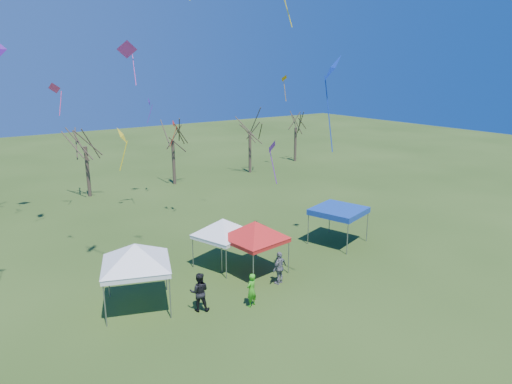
% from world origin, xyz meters
% --- Properties ---
extents(ground, '(140.00, 140.00, 0.00)m').
position_xyz_m(ground, '(0.00, 0.00, 0.00)').
color(ground, '#284114').
rests_on(ground, ground).
extents(tree_2, '(3.71, 3.71, 8.18)m').
position_xyz_m(tree_2, '(-2.37, 24.38, 6.29)').
color(tree_2, '#3D2D21').
rests_on(tree_2, ground).
extents(tree_3, '(3.59, 3.59, 7.91)m').
position_xyz_m(tree_3, '(6.03, 24.04, 6.08)').
color(tree_3, '#3D2D21').
rests_on(tree_3, ground).
extents(tree_4, '(3.58, 3.58, 7.89)m').
position_xyz_m(tree_4, '(15.36, 24.00, 6.06)').
color(tree_4, '#3D2D21').
rests_on(tree_4, ground).
extents(tree_5, '(3.39, 3.39, 7.46)m').
position_xyz_m(tree_5, '(23.72, 26.07, 5.73)').
color(tree_5, '#3D2D21').
rests_on(tree_5, ground).
extents(tent_white_west, '(4.15, 4.15, 3.91)m').
position_xyz_m(tent_white_west, '(-6.22, 2.36, 3.15)').
color(tent_white_west, gray).
rests_on(tent_white_west, ground).
extents(tent_white_mid, '(3.69, 3.69, 3.43)m').
position_xyz_m(tent_white_mid, '(-0.21, 4.15, 2.77)').
color(tent_white_mid, gray).
rests_on(tent_white_mid, ground).
extents(tent_red, '(4.10, 4.10, 3.64)m').
position_xyz_m(tent_red, '(0.77, 2.25, 2.94)').
color(tent_red, gray).
rests_on(tent_red, ground).
extents(tent_blue, '(3.87, 3.87, 2.45)m').
position_xyz_m(tent_blue, '(8.04, 2.86, 2.25)').
color(tent_blue, gray).
rests_on(tent_blue, ground).
extents(person_dark, '(1.20, 1.13, 1.97)m').
position_xyz_m(person_dark, '(-3.89, 0.34, 0.98)').
color(person_dark, black).
rests_on(person_dark, ground).
extents(person_grey, '(1.18, 0.74, 1.86)m').
position_xyz_m(person_grey, '(1.07, 0.35, 0.93)').
color(person_grey, slate).
rests_on(person_grey, ground).
extents(person_green, '(0.73, 0.60, 1.74)m').
position_xyz_m(person_green, '(-1.58, -0.78, 0.87)').
color(person_green, green).
rests_on(person_green, ground).
extents(kite_12, '(1.07, 0.81, 2.98)m').
position_xyz_m(kite_12, '(19.65, 23.46, 10.29)').
color(kite_12, orange).
rests_on(kite_12, ground).
extents(kite_5, '(1.50, 1.64, 4.55)m').
position_xyz_m(kite_5, '(1.93, -2.13, 11.46)').
color(kite_5, '#1236BF').
rests_on(kite_5, ground).
extents(kite_22, '(0.92, 0.95, 2.66)m').
position_xyz_m(kite_22, '(5.82, 23.12, 6.14)').
color(kite_22, red).
rests_on(kite_22, ground).
extents(kite_19, '(0.68, 0.82, 2.22)m').
position_xyz_m(kite_19, '(2.23, 20.10, 8.60)').
color(kite_19, '#5019B4').
rests_on(kite_19, ground).
extents(kite_13, '(1.12, 1.08, 2.48)m').
position_xyz_m(kite_13, '(-5.37, 19.67, 10.00)').
color(kite_13, '#F33681').
rests_on(kite_13, ground).
extents(kite_17, '(1.16, 0.95, 3.16)m').
position_xyz_m(kite_17, '(5.40, 6.87, 6.26)').
color(kite_17, purple).
rests_on(kite_17, ground).
extents(kite_1, '(0.87, 1.03, 2.06)m').
position_xyz_m(kite_1, '(-6.08, 3.24, 8.43)').
color(kite_1, yellow).
rests_on(kite_1, ground).
extents(kite_11, '(1.63, 1.18, 3.22)m').
position_xyz_m(kite_11, '(-1.00, 15.78, 12.77)').
color(kite_11, '#E533A5').
rests_on(kite_11, ground).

